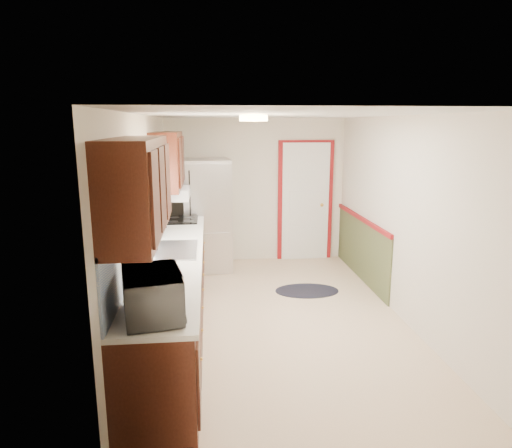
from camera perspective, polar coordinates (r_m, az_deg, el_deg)
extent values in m
cube|color=beige|center=(5.64, 2.60, -11.67)|extent=(3.20, 5.20, 0.12)
cube|color=white|center=(5.16, 2.87, 13.49)|extent=(3.20, 5.20, 0.12)
cube|color=beige|center=(7.71, -0.06, 4.19)|extent=(3.20, 0.10, 2.40)
cube|color=beige|center=(2.92, 10.20, -9.89)|extent=(3.20, 0.10, 2.40)
cube|color=beige|center=(5.26, -13.64, -0.03)|extent=(0.10, 5.20, 2.40)
cube|color=beige|center=(5.69, 17.84, 0.64)|extent=(0.10, 5.20, 2.40)
cube|color=#39160D|center=(5.16, -10.30, -8.84)|extent=(0.60, 4.00, 0.90)
cube|color=white|center=(5.01, -10.34, -3.82)|extent=(0.63, 4.00, 0.04)
cube|color=#598DD9|center=(4.97, -13.96, -0.60)|extent=(0.02, 4.00, 0.55)
cube|color=#39160D|center=(3.57, -14.67, 4.35)|extent=(0.35, 1.40, 0.75)
cube|color=#39160D|center=(6.24, -11.02, 7.80)|extent=(0.35, 1.20, 0.75)
cube|color=white|center=(4.99, -14.01, 4.20)|extent=(0.02, 1.00, 0.90)
cube|color=#E2532A|center=(4.95, -13.70, 8.22)|extent=(0.05, 1.12, 0.24)
cube|color=#B7B7BC|center=(5.09, -10.33, -3.24)|extent=(0.52, 0.82, 0.02)
cube|color=white|center=(6.33, -10.36, 3.79)|extent=(0.45, 0.60, 0.15)
cube|color=maroon|center=(7.85, 6.16, 2.78)|extent=(0.94, 0.05, 2.08)
cube|color=white|center=(7.82, 6.19, 2.75)|extent=(0.80, 0.04, 2.00)
cube|color=#48512E|center=(7.08, 13.01, -3.09)|extent=(0.02, 2.30, 0.90)
cube|color=maroon|center=(6.97, 13.09, 0.64)|extent=(0.04, 2.30, 0.06)
cylinder|color=#FFD88C|center=(4.92, -0.32, 13.09)|extent=(0.30, 0.30, 0.06)
imported|color=white|center=(3.38, -12.79, -7.99)|extent=(0.45, 0.65, 0.40)
cube|color=#B7B7BC|center=(7.28, -6.14, 1.11)|extent=(0.78, 0.74, 1.77)
cylinder|color=black|center=(6.93, -8.16, -0.27)|extent=(0.02, 0.02, 1.24)
ellipsoid|color=black|center=(6.52, 6.38, -8.29)|extent=(0.92, 0.62, 0.01)
cube|color=black|center=(6.65, -9.33, 0.50)|extent=(0.47, 0.57, 0.02)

